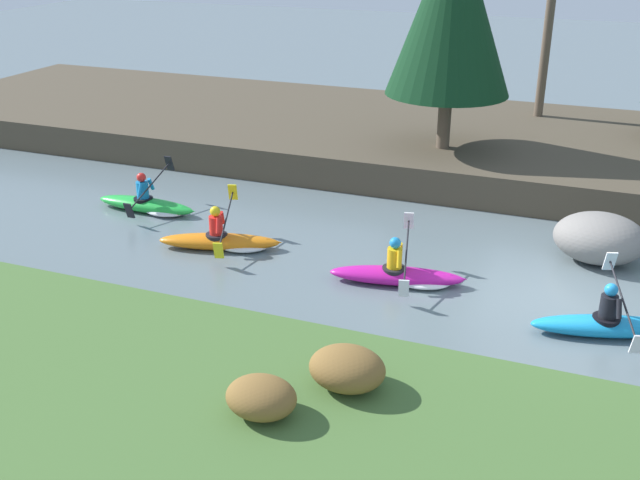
# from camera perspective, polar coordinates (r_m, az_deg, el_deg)

# --- Properties ---
(ground_plane) EXTENTS (90.00, 90.00, 0.00)m
(ground_plane) POSITION_cam_1_polar(r_m,az_deg,el_deg) (15.15, 16.71, -4.42)
(ground_plane) COLOR slate
(riverbank_far) EXTENTS (44.00, 8.72, 0.91)m
(riverbank_far) POSITION_cam_1_polar(r_m,az_deg,el_deg) (23.11, 19.05, 6.15)
(riverbank_far) COLOR #4C4233
(riverbank_far) RESTS_ON ground
(conifer_tree_far_left) EXTENTS (3.32, 3.32, 6.10)m
(conifer_tree_far_left) POSITION_cam_1_polar(r_m,az_deg,el_deg) (20.52, 10.03, 17.17)
(conifer_tree_far_left) COLOR brown
(conifer_tree_far_left) RESTS_ON riverbank_far
(shrub_clump_second) EXTENTS (1.00, 0.83, 0.54)m
(shrub_clump_second) POSITION_cam_1_polar(r_m,az_deg,el_deg) (10.41, -4.50, -11.86)
(shrub_clump_second) COLOR brown
(shrub_clump_second) RESTS_ON riverbank_near
(shrub_clump_third) EXTENTS (1.13, 0.94, 0.61)m
(shrub_clump_third) POSITION_cam_1_polar(r_m,az_deg,el_deg) (10.91, 2.08, -9.75)
(shrub_clump_third) COLOR brown
(shrub_clump_third) RESTS_ON riverbank_near
(kayaker_lead) EXTENTS (2.76, 2.03, 1.20)m
(kayaker_lead) POSITION_cam_1_polar(r_m,az_deg,el_deg) (14.23, 21.20, -5.96)
(kayaker_lead) COLOR #1993D6
(kayaker_lead) RESTS_ON ground
(kayaker_middle) EXTENTS (2.79, 2.05, 1.20)m
(kayaker_middle) POSITION_cam_1_polar(r_m,az_deg,el_deg) (15.15, 6.28, -2.66)
(kayaker_middle) COLOR #C61999
(kayaker_middle) RESTS_ON ground
(kayaker_trailing) EXTENTS (2.76, 2.03, 1.20)m
(kayaker_trailing) POSITION_cam_1_polar(r_m,az_deg,el_deg) (16.77, -7.31, -0.04)
(kayaker_trailing) COLOR orange
(kayaker_trailing) RESTS_ON ground
(kayaker_far_back) EXTENTS (2.77, 2.06, 1.20)m
(kayaker_far_back) POSITION_cam_1_polar(r_m,az_deg,el_deg) (19.22, -12.86, 2.66)
(kayaker_far_back) COLOR green
(kayaker_far_back) RESTS_ON ground
(boulder_midstream) EXTENTS (1.92, 1.50, 1.08)m
(boulder_midstream) POSITION_cam_1_polar(r_m,az_deg,el_deg) (16.96, 20.53, 0.13)
(boulder_midstream) COLOR gray
(boulder_midstream) RESTS_ON ground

